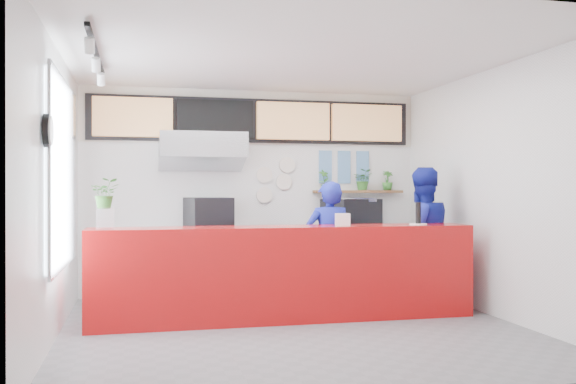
{
  "coord_description": "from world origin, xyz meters",
  "views": [
    {
      "loc": [
        -1.67,
        -6.89,
        1.53
      ],
      "look_at": [
        0.1,
        0.7,
        1.5
      ],
      "focal_mm": 40.0,
      "sensor_mm": 36.0,
      "label": 1
    }
  ],
  "objects_px": {
    "service_counter": "(286,273)",
    "pepper_mill": "(418,213)",
    "staff_center": "(329,245)",
    "panini_oven": "(208,216)",
    "staff_right": "(421,236)",
    "espresso_machine": "(351,215)"
  },
  "relations": [
    {
      "from": "espresso_machine",
      "to": "staff_right",
      "type": "xyz_separation_m",
      "value": [
        0.54,
        -1.27,
        -0.23
      ]
    },
    {
      "from": "service_counter",
      "to": "pepper_mill",
      "type": "bearing_deg",
      "value": -1.86
    },
    {
      "from": "pepper_mill",
      "to": "staff_right",
      "type": "bearing_deg",
      "value": 61.73
    },
    {
      "from": "service_counter",
      "to": "pepper_mill",
      "type": "relative_size",
      "value": 17.19
    },
    {
      "from": "service_counter",
      "to": "staff_right",
      "type": "height_order",
      "value": "staff_right"
    },
    {
      "from": "service_counter",
      "to": "panini_oven",
      "type": "relative_size",
      "value": 7.84
    },
    {
      "from": "service_counter",
      "to": "panini_oven",
      "type": "xyz_separation_m",
      "value": [
        -0.71,
        1.8,
        0.61
      ]
    },
    {
      "from": "panini_oven",
      "to": "pepper_mill",
      "type": "relative_size",
      "value": 2.19
    },
    {
      "from": "panini_oven",
      "to": "staff_center",
      "type": "relative_size",
      "value": 0.35
    },
    {
      "from": "service_counter",
      "to": "staff_center",
      "type": "xyz_separation_m",
      "value": [
        0.7,
        0.57,
        0.27
      ]
    },
    {
      "from": "service_counter",
      "to": "pepper_mill",
      "type": "distance_m",
      "value": 1.79
    },
    {
      "from": "staff_right",
      "to": "pepper_mill",
      "type": "bearing_deg",
      "value": 54.41
    },
    {
      "from": "staff_center",
      "to": "service_counter",
      "type": "bearing_deg",
      "value": 45.38
    },
    {
      "from": "panini_oven",
      "to": "staff_right",
      "type": "height_order",
      "value": "staff_right"
    },
    {
      "from": "panini_oven",
      "to": "espresso_machine",
      "type": "xyz_separation_m",
      "value": [
        2.13,
        0.0,
        -0.01
      ]
    },
    {
      "from": "service_counter",
      "to": "espresso_machine",
      "type": "xyz_separation_m",
      "value": [
        1.42,
        1.8,
        0.6
      ]
    },
    {
      "from": "service_counter",
      "to": "panini_oven",
      "type": "bearing_deg",
      "value": 111.53
    },
    {
      "from": "espresso_machine",
      "to": "pepper_mill",
      "type": "relative_size",
      "value": 2.92
    },
    {
      "from": "service_counter",
      "to": "staff_center",
      "type": "height_order",
      "value": "staff_center"
    },
    {
      "from": "espresso_machine",
      "to": "staff_center",
      "type": "xyz_separation_m",
      "value": [
        -0.72,
        -1.23,
        -0.33
      ]
    },
    {
      "from": "staff_center",
      "to": "pepper_mill",
      "type": "bearing_deg",
      "value": 153.32
    },
    {
      "from": "espresso_machine",
      "to": "staff_right",
      "type": "bearing_deg",
      "value": -89.61
    }
  ]
}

